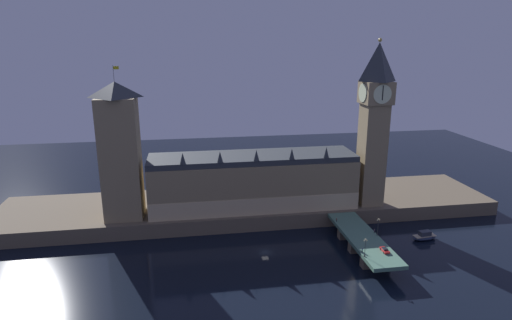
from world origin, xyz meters
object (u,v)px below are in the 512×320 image
(clock_tower, at_px, (374,120))
(pedestrian_near_rail, at_px, (362,250))
(street_lamp_near, at_px, (365,245))
(pedestrian_mid_walk, at_px, (374,231))
(pedestrian_far_rail, at_px, (337,220))
(boat_downstream, at_px, (424,236))
(street_lamp_mid, at_px, (378,225))
(car_southbound_lead, at_px, (385,250))
(victoria_tower, at_px, (120,151))

(clock_tower, bearing_deg, pedestrian_near_rail, -115.70)
(street_lamp_near, bearing_deg, pedestrian_mid_walk, 56.75)
(clock_tower, bearing_deg, pedestrian_far_rail, -140.39)
(boat_downstream, bearing_deg, street_lamp_near, -149.62)
(clock_tower, bearing_deg, pedestrian_mid_walk, -109.21)
(street_lamp_mid, bearing_deg, pedestrian_mid_walk, 101.92)
(car_southbound_lead, bearing_deg, boat_downstream, 34.61)
(pedestrian_mid_walk, relative_size, pedestrian_far_rail, 0.96)
(car_southbound_lead, distance_m, boat_downstream, 31.61)
(car_southbound_lead, bearing_deg, pedestrian_far_rail, 106.37)
(street_lamp_near, bearing_deg, pedestrian_far_rail, 89.21)
(car_southbound_lead, bearing_deg, pedestrian_mid_walk, 79.70)
(clock_tower, distance_m, victoria_tower, 105.59)
(clock_tower, distance_m, street_lamp_near, 60.96)
(pedestrian_mid_walk, bearing_deg, pedestrian_near_rail, -127.55)
(clock_tower, relative_size, boat_downstream, 6.84)
(clock_tower, xyz_separation_m, car_southbound_lead, (-12.93, -44.00, -37.16))
(victoria_tower, height_order, street_lamp_near, victoria_tower)
(victoria_tower, xyz_separation_m, street_lamp_mid, (95.19, -33.92, -23.57))
(pedestrian_far_rail, distance_m, boat_downstream, 35.18)
(street_lamp_mid, bearing_deg, street_lamp_near, -127.50)
(pedestrian_mid_walk, bearing_deg, boat_downstream, 8.08)
(pedestrian_near_rail, bearing_deg, clock_tower, 64.30)
(clock_tower, distance_m, pedestrian_far_rail, 45.67)
(street_lamp_near, distance_m, boat_downstream, 40.29)
(pedestrian_near_rail, bearing_deg, victoria_tower, 151.55)
(pedestrian_far_rail, distance_m, street_lamp_near, 29.15)
(clock_tower, height_order, pedestrian_near_rail, clock_tower)
(car_southbound_lead, height_order, street_lamp_mid, street_lamp_mid)
(victoria_tower, xyz_separation_m, pedestrian_near_rail, (84.29, -45.67, -26.90))
(boat_downstream, bearing_deg, street_lamp_mid, -167.15)
(pedestrian_near_rail, xyz_separation_m, street_lamp_near, (-0.40, -2.96, 3.19))
(pedestrian_near_rail, xyz_separation_m, boat_downstream, (33.51, 16.92, -5.63))
(clock_tower, bearing_deg, street_lamp_mid, -107.48)
(street_lamp_mid, bearing_deg, pedestrian_near_rail, -132.82)
(victoria_tower, relative_size, pedestrian_mid_walk, 35.78)
(victoria_tower, bearing_deg, clock_tower, -1.33)
(victoria_tower, height_order, car_southbound_lead, victoria_tower)
(car_southbound_lead, bearing_deg, victoria_tower, 153.25)
(clock_tower, height_order, car_southbound_lead, clock_tower)
(car_southbound_lead, distance_m, street_lamp_near, 9.24)
(clock_tower, xyz_separation_m, victoria_tower, (-105.09, 2.45, -9.96))
(victoria_tower, relative_size, street_lamp_mid, 8.97)
(pedestrian_mid_walk, xyz_separation_m, boat_downstream, (23.02, 3.27, -5.61))
(car_southbound_lead, height_order, pedestrian_far_rail, pedestrian_far_rail)
(boat_downstream, bearing_deg, victoria_tower, 166.28)
(victoria_tower, height_order, pedestrian_near_rail, victoria_tower)
(clock_tower, height_order, street_lamp_mid, clock_tower)
(car_southbound_lead, xyz_separation_m, street_lamp_near, (-8.27, -2.18, 3.49))
(street_lamp_near, relative_size, boat_downstream, 0.63)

